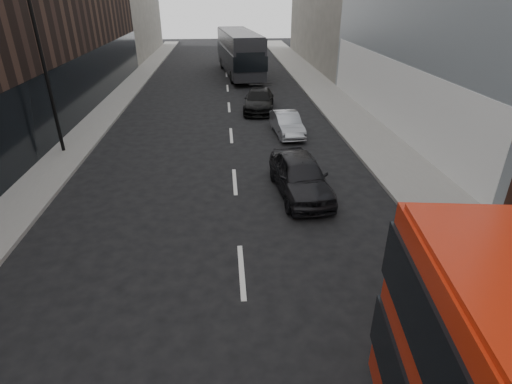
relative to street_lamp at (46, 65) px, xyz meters
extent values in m
cube|color=slate|center=(15.72, 7.00, -4.11)|extent=(3.00, 80.00, 0.15)
cube|color=slate|center=(0.22, 7.00, -4.11)|extent=(2.00, 80.00, 0.15)
cube|color=silver|center=(17.37, 3.00, -2.28)|extent=(0.35, 21.00, 3.80)
cylinder|color=black|center=(-0.08, 0.00, -0.53)|extent=(0.16, 0.16, 7.00)
cube|color=black|center=(11.81, -13.80, -2.40)|extent=(1.98, 0.34, 1.31)
cube|color=black|center=(9.47, 19.67, -2.07)|extent=(3.98, 12.12, 3.35)
cube|color=black|center=(9.47, 19.67, -2.29)|extent=(4.11, 12.19, 1.19)
cube|color=black|center=(10.12, 13.72, -2.13)|extent=(2.29, 0.33, 1.51)
cube|color=black|center=(8.82, 25.61, -2.13)|extent=(2.29, 0.33, 1.51)
cube|color=black|center=(9.47, 19.67, -0.36)|extent=(3.82, 11.64, 0.12)
cylinder|color=black|center=(7.86, 23.32, -3.64)|extent=(0.44, 1.11, 1.08)
cylinder|color=black|center=(10.25, 23.58, -3.64)|extent=(0.44, 1.11, 1.08)
cylinder|color=black|center=(8.69, 15.75, -3.64)|extent=(0.44, 1.11, 1.08)
cylinder|color=black|center=(11.08, 16.01, -3.64)|extent=(0.44, 1.11, 1.08)
imported|color=black|center=(10.74, -5.26, -3.40)|extent=(2.21, 4.71, 1.56)
imported|color=#92959A|center=(11.30, 1.96, -3.57)|extent=(1.60, 3.80, 1.22)
imported|color=black|center=(10.22, 7.06, -3.50)|extent=(2.51, 4.89, 1.36)
camera|label=1|loc=(7.89, -19.16, 3.00)|focal=28.00mm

